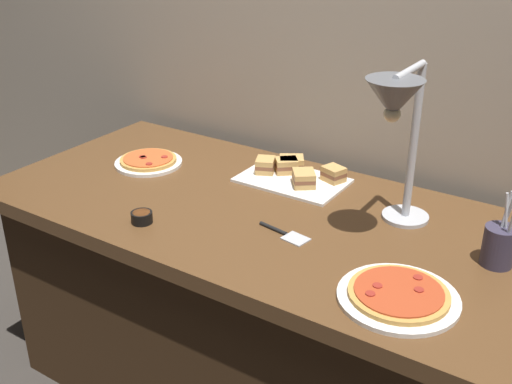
{
  "coord_description": "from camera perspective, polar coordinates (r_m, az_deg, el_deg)",
  "views": [
    {
      "loc": [
        0.89,
        -1.46,
        1.64
      ],
      "look_at": [
        -0.08,
        0.0,
        0.81
      ],
      "focal_mm": 43.71,
      "sensor_mm": 36.0,
      "label": 1
    }
  ],
  "objects": [
    {
      "name": "pizza_plate_center",
      "position": [
        1.56,
        12.89,
        -9.22
      ],
      "size": [
        0.3,
        0.3,
        0.03
      ],
      "color": "white",
      "rests_on": "buffet_table"
    },
    {
      "name": "pizza_plate_front",
      "position": [
        2.3,
        -9.82,
        2.79
      ],
      "size": [
        0.24,
        0.24,
        0.03
      ],
      "color": "white",
      "rests_on": "buffet_table"
    },
    {
      "name": "utensil_holder",
      "position": [
        1.75,
        21.35,
        -4.54
      ],
      "size": [
        0.08,
        0.08,
        0.21
      ],
      "color": "#383347",
      "rests_on": "buffet_table"
    },
    {
      "name": "buffet_table",
      "position": [
        2.12,
        1.74,
        -10.92
      ],
      "size": [
        1.9,
        0.84,
        0.76
      ],
      "color": "brown",
      "rests_on": "ground_plane"
    },
    {
      "name": "sauce_cup_near",
      "position": [
        1.89,
        -10.41,
        -2.25
      ],
      "size": [
        0.06,
        0.06,
        0.03
      ],
      "color": "black",
      "rests_on": "buffet_table"
    },
    {
      "name": "heat_lamp",
      "position": [
        1.66,
        12.79,
        6.98
      ],
      "size": [
        0.15,
        0.34,
        0.48
      ],
      "color": "#B7BABF",
      "rests_on": "buffet_table"
    },
    {
      "name": "sandwich_platter",
      "position": [
        2.14,
        3.51,
        1.68
      ],
      "size": [
        0.36,
        0.23,
        0.06
      ],
      "color": "white",
      "rests_on": "buffet_table"
    },
    {
      "name": "serving_spatula",
      "position": [
        1.8,
        2.65,
        -3.84
      ],
      "size": [
        0.17,
        0.07,
        0.01
      ],
      "color": "#B7BABF",
      "rests_on": "buffet_table"
    },
    {
      "name": "back_wall",
      "position": [
        2.2,
        9.1,
        13.51
      ],
      "size": [
        4.4,
        0.04,
        2.4
      ],
      "primitive_type": "cube",
      "color": "tan",
      "rests_on": "ground_plane"
    }
  ]
}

